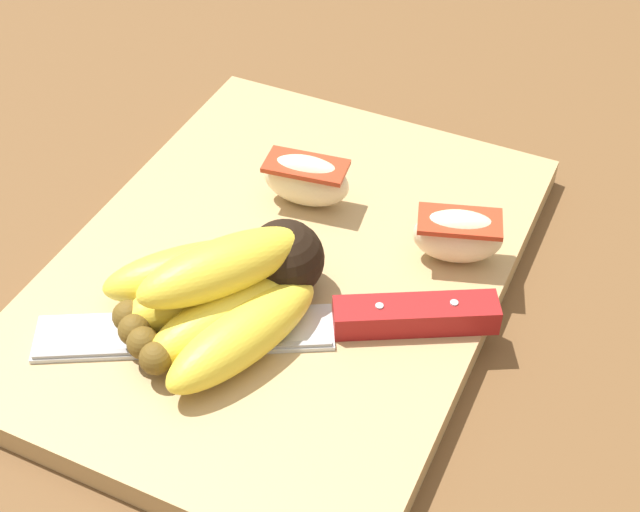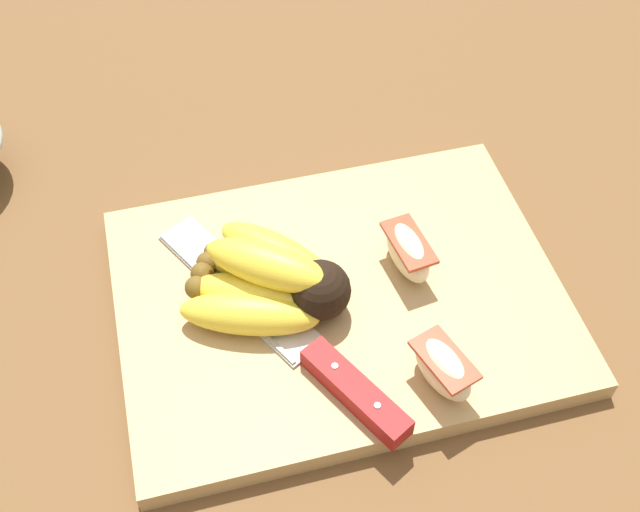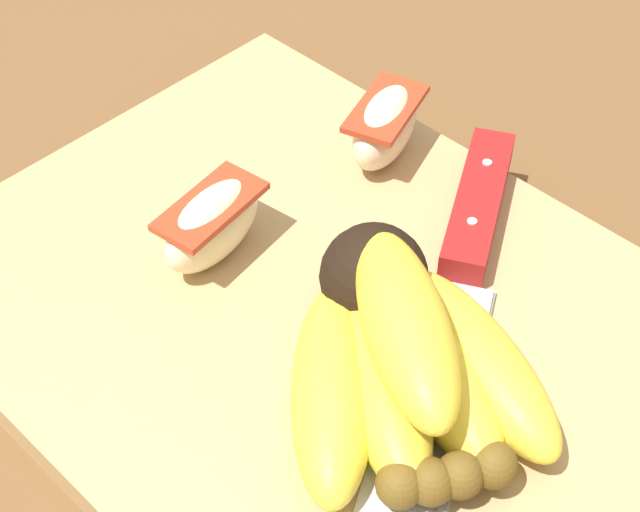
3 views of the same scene
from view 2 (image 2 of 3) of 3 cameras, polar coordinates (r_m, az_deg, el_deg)
The scene contains 6 objects.
ground_plane at distance 0.67m, azimuth -0.25°, elevation -3.95°, with size 6.00×6.00×0.00m, color brown.
cutting_board at distance 0.67m, azimuth 1.41°, elevation -3.16°, with size 0.37×0.28×0.02m, color tan.
banana_bunch at distance 0.64m, azimuth -3.60°, elevation -1.82°, with size 0.14×0.14×0.06m.
chefs_knife at distance 0.62m, azimuth -0.62°, elevation -7.00°, with size 0.16×0.26×0.02m.
apple_wedge_near at distance 0.60m, azimuth 8.83°, elevation -7.97°, with size 0.04×0.06×0.04m.
apple_wedge_middle at distance 0.66m, azimuth 6.34°, elevation 0.33°, with size 0.03×0.06×0.04m.
Camera 2 is at (0.09, 0.38, 0.55)m, focal length 44.42 mm.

